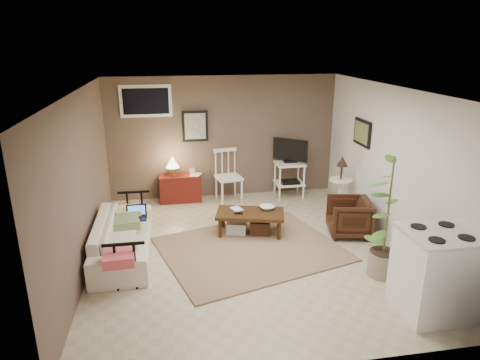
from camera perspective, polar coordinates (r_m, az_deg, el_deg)
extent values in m
plane|color=#C1B293|center=(6.57, 0.77, -9.35)|extent=(5.00, 5.00, 0.00)
cube|color=black|center=(8.37, -6.01, 7.16)|extent=(0.50, 0.03, 0.60)
cube|color=black|center=(7.68, 16.00, 6.10)|extent=(0.03, 0.60, 0.45)
cube|color=white|center=(8.28, -12.44, 10.23)|extent=(0.96, 0.03, 0.60)
cube|color=#947656|center=(6.59, 1.46, -9.16)|extent=(3.03, 2.68, 0.02)
cube|color=#3E2710|center=(6.94, 1.38, -4.51)|extent=(1.19, 0.81, 0.05)
cylinder|color=#3E2710|center=(6.87, -2.67, -6.51)|extent=(0.06, 0.06, 0.34)
cylinder|color=#3E2710|center=(6.82, 5.23, -6.76)|extent=(0.06, 0.06, 0.34)
cylinder|color=#3E2710|center=(7.24, -2.25, -5.14)|extent=(0.06, 0.06, 0.34)
cylinder|color=#3E2710|center=(7.19, 5.22, -5.37)|extent=(0.06, 0.06, 0.34)
cube|color=black|center=(6.85, -0.17, -4.44)|extent=(0.14, 0.08, 0.02)
cube|color=#452518|center=(7.02, 2.70, -6.31)|extent=(0.37, 0.34, 0.23)
cube|color=silver|center=(7.05, -0.47, -6.34)|extent=(0.37, 0.34, 0.20)
imported|color=white|center=(6.50, -15.39, -6.60)|extent=(0.57, 1.97, 0.77)
cube|color=black|center=(6.72, -13.62, -5.07)|extent=(0.30, 0.21, 0.02)
cube|color=black|center=(6.78, -13.63, -3.90)|extent=(0.30, 0.02, 0.19)
cube|color=#376DF9|center=(6.77, -13.63, -3.93)|extent=(0.25, 0.00, 0.15)
cube|color=maroon|center=(8.48, -7.92, -1.07)|extent=(0.80, 0.36, 0.53)
cylinder|color=#9F8C3D|center=(8.33, -8.94, 1.12)|extent=(0.09, 0.09, 0.18)
cone|color=#FFE4B7|center=(8.28, -9.00, 2.41)|extent=(0.27, 0.27, 0.21)
cube|color=tan|center=(8.40, -6.39, 1.18)|extent=(0.11, 0.02, 0.13)
cube|color=white|center=(8.32, -1.51, 0.32)|extent=(0.54, 0.54, 0.04)
cylinder|color=white|center=(8.17, -2.37, -1.91)|extent=(0.04, 0.04, 0.46)
cylinder|color=white|center=(8.29, 0.24, -1.59)|extent=(0.04, 0.04, 0.46)
cylinder|color=white|center=(8.53, -3.19, -1.05)|extent=(0.04, 0.04, 0.46)
cylinder|color=white|center=(8.64, -0.68, -0.76)|extent=(0.04, 0.04, 0.46)
cube|color=white|center=(8.38, -2.00, 4.03)|extent=(0.46, 0.13, 0.07)
cube|color=white|center=(8.56, 6.65, 2.19)|extent=(0.56, 0.46, 0.04)
cube|color=white|center=(8.68, 6.55, -0.40)|extent=(0.56, 0.46, 0.03)
cylinder|color=white|center=(8.42, 5.33, -0.45)|extent=(0.04, 0.04, 0.72)
cylinder|color=white|center=(8.55, 8.51, -0.27)|extent=(0.04, 0.04, 0.72)
cylinder|color=white|center=(8.78, 4.68, 0.35)|extent=(0.04, 0.04, 0.72)
cylinder|color=white|center=(8.91, 7.75, 0.51)|extent=(0.04, 0.04, 0.72)
cube|color=black|center=(8.55, 6.66, 2.52)|extent=(0.26, 0.14, 0.03)
cube|color=black|center=(8.49, 6.72, 4.05)|extent=(0.59, 0.49, 0.43)
cube|color=#F6A65F|center=(8.49, 6.72, 4.05)|extent=(0.49, 0.39, 0.35)
cube|color=black|center=(8.63, 6.65, -0.38)|extent=(0.36, 0.26, 0.10)
cylinder|color=white|center=(8.13, 12.98, -4.14)|extent=(0.28, 0.28, 0.03)
cylinder|color=white|center=(8.02, 13.14, -2.11)|extent=(0.06, 0.06, 0.60)
cylinder|color=white|center=(7.92, 13.30, 0.01)|extent=(0.40, 0.40, 0.03)
cylinder|color=#32190E|center=(7.87, 13.38, 1.05)|extent=(0.04, 0.04, 0.26)
cone|color=#331D15|center=(7.82, 13.48, 2.46)|extent=(0.20, 0.20, 0.18)
imported|color=#32190E|center=(7.17, 14.34, -4.58)|extent=(0.73, 0.76, 0.67)
cylinder|color=gray|center=(6.17, 18.42, -10.51)|extent=(0.38, 0.38, 0.34)
cylinder|color=#4C602D|center=(5.83, 19.23, -3.26)|extent=(0.03, 0.03, 1.32)
cube|color=white|center=(5.47, 24.56, -11.36)|extent=(0.76, 0.71, 0.98)
cube|color=silver|center=(5.25, 25.28, -6.50)|extent=(0.79, 0.73, 0.03)
cylinder|color=black|center=(5.02, 24.77, -7.29)|extent=(0.17, 0.17, 0.01)
cylinder|color=black|center=(5.22, 27.97, -6.81)|extent=(0.17, 0.17, 0.01)
cylinder|color=black|center=(5.28, 22.70, -5.75)|extent=(0.17, 0.17, 0.01)
cylinder|color=black|center=(5.47, 25.82, -5.36)|extent=(0.17, 0.17, 0.01)
imported|color=#3E2710|center=(7.01, 3.62, -3.01)|extent=(0.24, 0.10, 0.24)
imported|color=#3E2710|center=(6.96, -1.03, -3.24)|extent=(0.15, 0.07, 0.21)
imported|color=#3E2710|center=(8.33, -6.53, 1.48)|extent=(0.18, 0.10, 0.25)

